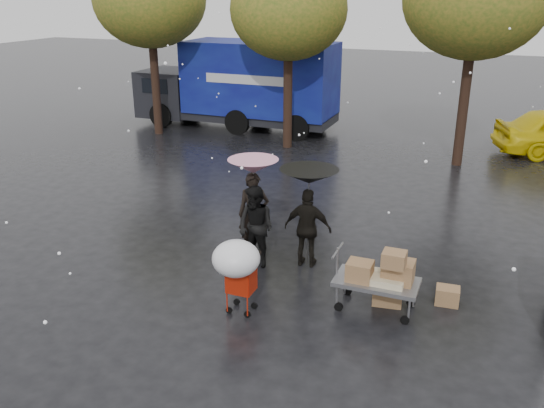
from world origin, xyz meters
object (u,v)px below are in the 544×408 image
at_px(person_black, 308,228).
at_px(vendor_cart, 382,274).
at_px(blue_truck, 241,85).
at_px(person_pink, 254,214).
at_px(shopping_cart, 237,262).

bearing_deg(person_black, vendor_cart, 142.13).
xyz_separation_m(vendor_cart, blue_truck, (-8.37, 12.21, 1.03)).
height_order(person_pink, vendor_cart, person_pink).
relative_size(person_pink, blue_truck, 0.22).
xyz_separation_m(person_pink, vendor_cart, (3.09, -1.36, -0.19)).
height_order(person_pink, blue_truck, blue_truck).
bearing_deg(blue_truck, person_black, -59.17).
relative_size(person_pink, person_black, 1.08).
bearing_deg(person_pink, blue_truck, 94.85).
xyz_separation_m(shopping_cart, blue_truck, (-6.05, 13.35, 0.69)).
bearing_deg(person_pink, shopping_cart, -93.88).
distance_m(vendor_cart, blue_truck, 14.84).
distance_m(person_pink, vendor_cart, 3.39).
height_order(person_black, shopping_cart, person_black).
xyz_separation_m(person_pink, shopping_cart, (0.77, -2.50, 0.14)).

